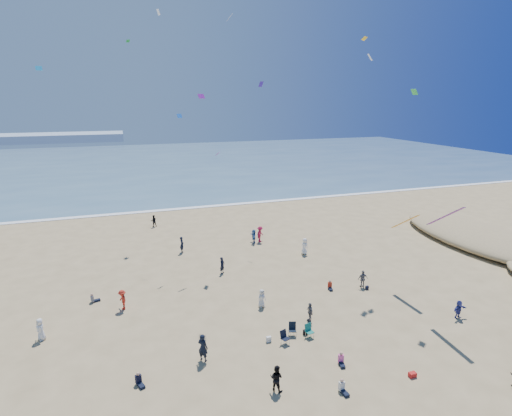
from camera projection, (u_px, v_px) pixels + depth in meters
name	position (u px, v px, depth m)	size (l,w,h in m)	color
ocean	(147.00, 164.00, 108.52)	(220.00, 100.00, 0.06)	#476B84
surf_line	(169.00, 210.00, 62.79)	(220.00, 1.20, 0.08)	white
standing_flyers	(252.00, 272.00, 38.15)	(31.95, 40.19, 1.94)	slate
seated_group	(246.00, 333.00, 28.88)	(21.36, 17.11, 0.84)	silver
chair_cluster	(296.00, 333.00, 28.73)	(2.72, 1.56, 1.00)	black
white_tote	(269.00, 339.00, 28.49)	(0.35, 0.20, 0.40)	silver
black_backpack	(305.00, 332.00, 29.36)	(0.30, 0.22, 0.38)	black
cooler	(412.00, 375.00, 24.88)	(0.45, 0.30, 0.30)	red
navy_bag	(367.00, 288.00, 36.39)	(0.28, 0.18, 0.34)	black
kites_aloft	(339.00, 145.00, 32.27)	(40.53, 45.02, 26.39)	blue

